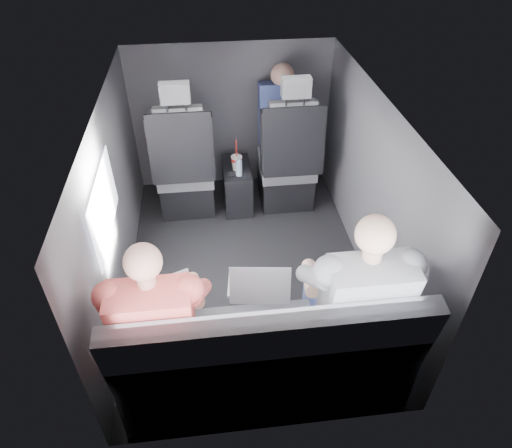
{
  "coord_description": "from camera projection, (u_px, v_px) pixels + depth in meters",
  "views": [
    {
      "loc": [
        -0.24,
        -2.58,
        2.5
      ],
      "look_at": [
        0.06,
        -0.05,
        0.48
      ],
      "focal_mm": 32.0,
      "sensor_mm": 36.0,
      "label": 1
    }
  ],
  "objects": [
    {
      "name": "ceiling",
      "position": [
        245.0,
        107.0,
        2.75
      ],
      "size": [
        2.6,
        2.6,
        0.0
      ],
      "primitive_type": "plane",
      "rotation": [
        3.14,
        0.0,
        0.0
      ],
      "color": "#B2B2AD",
      "rests_on": "panel_back"
    },
    {
      "name": "seatbelt",
      "position": [
        293.0,
        134.0,
        3.65
      ],
      "size": [
        0.35,
        0.11,
        0.59
      ],
      "primitive_type": "cube",
      "rotation": [
        -0.14,
        0.49,
        0.0
      ],
      "color": "black",
      "rests_on": "front_seat_right"
    },
    {
      "name": "soda_cup",
      "position": [
        237.0,
        162.0,
        3.94
      ],
      "size": [
        0.1,
        0.1,
        0.29
      ],
      "color": "white",
      "rests_on": "center_console"
    },
    {
      "name": "panel_front",
      "position": [
        232.0,
        117.0,
        4.18
      ],
      "size": [
        1.8,
        0.02,
        1.35
      ],
      "primitive_type": "cube",
      "color": "#56565B",
      "rests_on": "floor"
    },
    {
      "name": "panel_back",
      "position": [
        274.0,
        355.0,
        2.16
      ],
      "size": [
        1.8,
        0.02,
        1.35
      ],
      "primitive_type": "cube",
      "color": "#56565B",
      "rests_on": "floor"
    },
    {
      "name": "laptop_white",
      "position": [
        167.0,
        292.0,
        2.53
      ],
      "size": [
        0.36,
        0.38,
        0.23
      ],
      "color": "silver",
      "rests_on": "passenger_rear_left"
    },
    {
      "name": "front_seat_right",
      "position": [
        288.0,
        166.0,
        4.03
      ],
      "size": [
        0.52,
        0.58,
        1.26
      ],
      "color": "black",
      "rests_on": "floor"
    },
    {
      "name": "center_console",
      "position": [
        237.0,
        186.0,
        4.15
      ],
      "size": [
        0.24,
        0.48,
        0.41
      ],
      "color": "black",
      "rests_on": "floor"
    },
    {
      "name": "rear_bench",
      "position": [
        266.0,
        359.0,
        2.57
      ],
      "size": [
        1.6,
        0.57,
        0.92
      ],
      "color": "slate",
      "rests_on": "floor"
    },
    {
      "name": "side_window",
      "position": [
        104.0,
        206.0,
        2.71
      ],
      "size": [
        0.02,
        0.75,
        0.42
      ],
      "primitive_type": "cube",
      "color": "white",
      "rests_on": "panel_left"
    },
    {
      "name": "passenger_rear_right",
      "position": [
        353.0,
        298.0,
        2.48
      ],
      "size": [
        0.54,
        0.65,
        1.28
      ],
      "color": "navy",
      "rests_on": "rear_bench"
    },
    {
      "name": "panel_right",
      "position": [
        372.0,
        190.0,
        3.25
      ],
      "size": [
        0.02,
        2.6,
        1.35
      ],
      "primitive_type": "cube",
      "color": "#56565B",
      "rests_on": "floor"
    },
    {
      "name": "passenger_rear_left",
      "position": [
        159.0,
        318.0,
        2.4
      ],
      "size": [
        0.5,
        0.62,
        1.21
      ],
      "color": "#343439",
      "rests_on": "rear_bench"
    },
    {
      "name": "front_seat_left",
      "position": [
        185.0,
        172.0,
        3.95
      ],
      "size": [
        0.52,
        0.58,
        1.26
      ],
      "color": "black",
      "rests_on": "floor"
    },
    {
      "name": "laptop_silver",
      "position": [
        258.0,
        284.0,
        2.58
      ],
      "size": [
        0.36,
        0.33,
        0.24
      ],
      "color": "silver",
      "rests_on": "rear_bench"
    },
    {
      "name": "passenger_front_right",
      "position": [
        281.0,
        117.0,
        4.02
      ],
      "size": [
        0.39,
        0.39,
        0.79
      ],
      "color": "navy",
      "rests_on": "front_seat_right"
    },
    {
      "name": "laptop_black",
      "position": [
        345.0,
        283.0,
        2.59
      ],
      "size": [
        0.32,
        0.31,
        0.21
      ],
      "color": "black",
      "rests_on": "passenger_rear_right"
    },
    {
      "name": "panel_left",
      "position": [
        114.0,
        207.0,
        3.09
      ],
      "size": [
        0.02,
        2.6,
        1.35
      ],
      "primitive_type": "cube",
      "color": "#56565B",
      "rests_on": "floor"
    },
    {
      "name": "water_bottle",
      "position": [
        239.0,
        168.0,
        3.87
      ],
      "size": [
        0.06,
        0.06,
        0.16
      ],
      "color": "#AFD6ED",
      "rests_on": "center_console"
    },
    {
      "name": "floor",
      "position": [
        247.0,
        268.0,
        3.59
      ],
      "size": [
        2.6,
        2.6,
        0.0
      ],
      "primitive_type": "plane",
      "color": "black",
      "rests_on": "ground"
    }
  ]
}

